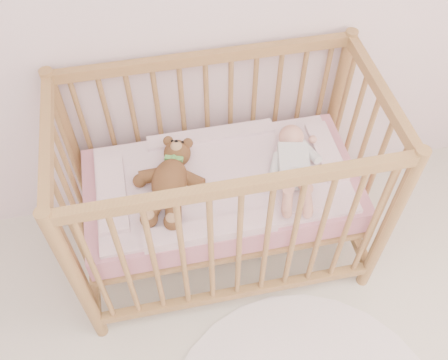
{
  "coord_description": "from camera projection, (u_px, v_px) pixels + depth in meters",
  "views": [
    {
      "loc": [
        -0.18,
        0.26,
        2.3
      ],
      "look_at": [
        0.08,
        1.55,
        0.62
      ],
      "focal_mm": 40.0,
      "sensor_mm": 36.0,
      "label": 1
    }
  ],
  "objects": [
    {
      "name": "crib",
      "position": [
        222.0,
        188.0,
        2.26
      ],
      "size": [
        1.36,
        0.76,
        1.0
      ],
      "primitive_type": null,
      "color": "#AB8448",
      "rests_on": "floor"
    },
    {
      "name": "mattress",
      "position": [
        222.0,
        190.0,
        2.27
      ],
      "size": [
        1.22,
        0.62,
        0.13
      ],
      "primitive_type": "cube",
      "color": "#C97D92",
      "rests_on": "crib"
    },
    {
      "name": "blanket",
      "position": [
        222.0,
        180.0,
        2.21
      ],
      "size": [
        1.1,
        0.58,
        0.06
      ],
      "primitive_type": null,
      "color": "#EDA3B5",
      "rests_on": "mattress"
    },
    {
      "name": "baby",
      "position": [
        294.0,
        161.0,
        2.18
      ],
      "size": [
        0.35,
        0.55,
        0.12
      ],
      "primitive_type": null,
      "rotation": [
        0.0,
        0.0,
        -0.22
      ],
      "color": "silver",
      "rests_on": "blanket"
    },
    {
      "name": "teddy_bear",
      "position": [
        169.0,
        179.0,
        2.1
      ],
      "size": [
        0.48,
        0.56,
        0.13
      ],
      "primitive_type": null,
      "rotation": [
        0.0,
        0.0,
        -0.34
      ],
      "color": "brown",
      "rests_on": "blanket"
    }
  ]
}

